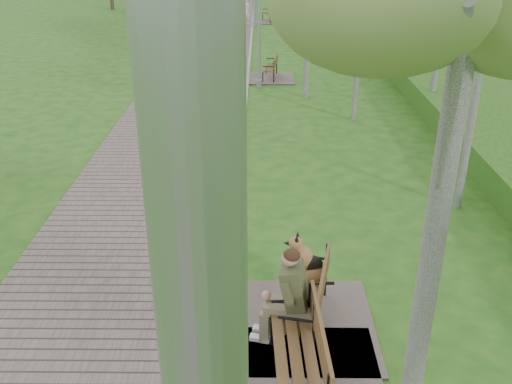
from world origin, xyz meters
TOP-DOWN VIEW (x-y plane):
  - walkway at (-1.75, 21.50)m, footprint 3.50×67.00m
  - kerb at (0.00, 21.50)m, footprint 0.10×67.00m
  - bench_main at (1.01, 4.63)m, footprint 1.87×2.08m
  - bench_second at (0.90, 3.46)m, footprint 2.04×2.27m
  - bench_third at (0.79, 18.37)m, footprint 1.62×1.80m
  - bench_far at (0.95, 31.07)m, footprint 1.71×1.90m
  - lamp_post_second at (0.41, 17.14)m, footprint 0.18×0.18m
  - pedestrian_near at (-0.39, 30.09)m, footprint 0.54×0.36m

SIDE VIEW (x-z plane):
  - walkway at x=-1.75m, z-range 0.00..0.04m
  - kerb at x=0.00m, z-range 0.00..0.05m
  - bench_third at x=0.79m, z-range -0.32..0.68m
  - bench_far at x=0.95m, z-range -0.33..0.72m
  - bench_second at x=0.90m, z-range -0.39..0.86m
  - bench_main at x=1.01m, z-range -0.36..1.28m
  - pedestrian_near at x=-0.39m, z-range 0.00..1.45m
  - lamp_post_second at x=0.41m, z-range -0.16..4.61m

